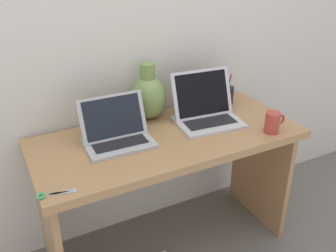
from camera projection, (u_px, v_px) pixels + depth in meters
ground_plane at (168, 245)px, 2.18m from camera, size 6.00×6.00×0.00m
back_wall at (138, 20)px, 1.89m from camera, size 4.40×0.04×2.40m
desk at (168, 163)px, 1.93m from camera, size 1.30×0.57×0.71m
laptop_left at (116, 131)px, 1.77m from camera, size 0.32×0.22×0.21m
laptop_right at (205, 108)px, 1.98m from camera, size 0.35×0.29×0.25m
green_vase at (148, 96)px, 1.98m from camera, size 0.19×0.19×0.30m
coffee_mug at (273, 122)px, 1.87m from camera, size 0.11×0.07×0.10m
pen_cup at (227, 95)px, 2.17m from camera, size 0.07×0.07×0.19m
scissors at (49, 195)px, 1.44m from camera, size 0.15×0.06×0.01m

